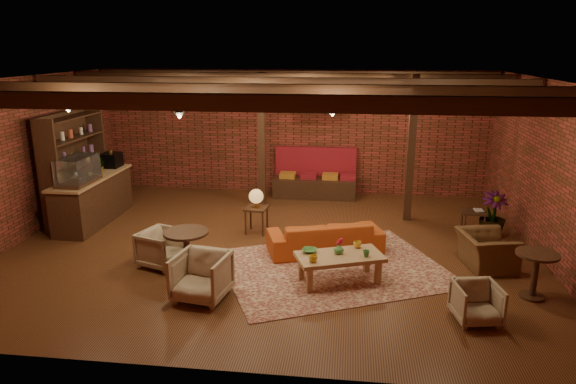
# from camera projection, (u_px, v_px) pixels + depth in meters

# --- Properties ---
(floor) EXTENTS (10.00, 10.00, 0.00)m
(floor) POSITION_uv_depth(u_px,v_px,m) (270.00, 247.00, 10.00)
(floor) COLOR #361A0D
(floor) RESTS_ON ground
(ceiling) EXTENTS (10.00, 8.00, 0.02)m
(ceiling) POSITION_uv_depth(u_px,v_px,m) (269.00, 79.00, 9.13)
(ceiling) COLOR black
(ceiling) RESTS_ON wall_back
(wall_back) EXTENTS (10.00, 0.02, 3.20)m
(wall_back) POSITION_uv_depth(u_px,v_px,m) (294.00, 132.00, 13.38)
(wall_back) COLOR #5F2C1B
(wall_back) RESTS_ON ground
(wall_front) EXTENTS (10.00, 0.02, 3.20)m
(wall_front) POSITION_uv_depth(u_px,v_px,m) (214.00, 247.00, 5.75)
(wall_front) COLOR #5F2C1B
(wall_front) RESTS_ON ground
(wall_left) EXTENTS (0.02, 8.00, 3.20)m
(wall_left) POSITION_uv_depth(u_px,v_px,m) (20.00, 160.00, 10.15)
(wall_left) COLOR #5F2C1B
(wall_left) RESTS_ON ground
(wall_right) EXTENTS (0.02, 8.00, 3.20)m
(wall_right) POSITION_uv_depth(u_px,v_px,m) (551.00, 175.00, 8.98)
(wall_right) COLOR #5F2C1B
(wall_right) RESTS_ON ground
(ceiling_beams) EXTENTS (9.80, 6.40, 0.22)m
(ceiling_beams) POSITION_uv_depth(u_px,v_px,m) (269.00, 86.00, 9.16)
(ceiling_beams) COLOR black
(ceiling_beams) RESTS_ON ceiling
(ceiling_pipe) EXTENTS (9.60, 0.12, 0.12)m
(ceiling_pipe) POSITION_uv_depth(u_px,v_px,m) (281.00, 92.00, 10.75)
(ceiling_pipe) COLOR black
(ceiling_pipe) RESTS_ON ceiling
(post_left) EXTENTS (0.16, 0.16, 3.20)m
(post_left) POSITION_uv_depth(u_px,v_px,m) (262.00, 141.00, 12.12)
(post_left) COLOR black
(post_left) RESTS_ON ground
(post_right) EXTENTS (0.16, 0.16, 3.20)m
(post_right) POSITION_uv_depth(u_px,v_px,m) (411.00, 150.00, 11.15)
(post_right) COLOR black
(post_right) RESTS_ON ground
(service_counter) EXTENTS (0.80, 2.50, 1.60)m
(service_counter) POSITION_uv_depth(u_px,v_px,m) (92.00, 187.00, 11.22)
(service_counter) COLOR black
(service_counter) RESTS_ON ground
(plant_counter) EXTENTS (0.35, 0.39, 0.30)m
(plant_counter) POSITION_uv_depth(u_px,v_px,m) (99.00, 166.00, 11.28)
(plant_counter) COLOR #337F33
(plant_counter) RESTS_ON service_counter
(shelving_hutch) EXTENTS (0.52, 2.00, 2.40)m
(shelving_hutch) POSITION_uv_depth(u_px,v_px,m) (75.00, 168.00, 11.25)
(shelving_hutch) COLOR black
(shelving_hutch) RESTS_ON ground
(banquette) EXTENTS (2.10, 0.70, 1.00)m
(banquette) POSITION_uv_depth(u_px,v_px,m) (315.00, 178.00, 13.19)
(banquette) COLOR maroon
(banquette) RESTS_ON ground
(service_sign) EXTENTS (0.86, 0.06, 0.30)m
(service_sign) POSITION_uv_depth(u_px,v_px,m) (314.00, 108.00, 12.25)
(service_sign) COLOR red
(service_sign) RESTS_ON ceiling
(ceiling_spotlights) EXTENTS (6.40, 4.40, 0.28)m
(ceiling_spotlights) POSITION_uv_depth(u_px,v_px,m) (269.00, 99.00, 9.22)
(ceiling_spotlights) COLOR black
(ceiling_spotlights) RESTS_ON ceiling
(rug) EXTENTS (4.56, 4.12, 0.01)m
(rug) POSITION_uv_depth(u_px,v_px,m) (333.00, 268.00, 9.03)
(rug) COLOR maroon
(rug) RESTS_ON floor
(sofa) EXTENTS (2.28, 1.46, 0.62)m
(sofa) POSITION_uv_depth(u_px,v_px,m) (325.00, 237.00, 9.67)
(sofa) COLOR #AE4418
(sofa) RESTS_ON floor
(coffee_table) EXTENTS (1.56, 1.15, 0.73)m
(coffee_table) POSITION_uv_depth(u_px,v_px,m) (339.00, 258.00, 8.40)
(coffee_table) COLOR olive
(coffee_table) RESTS_ON floor
(side_table_lamp) EXTENTS (0.49, 0.49, 0.94)m
(side_table_lamp) POSITION_uv_depth(u_px,v_px,m) (256.00, 200.00, 10.57)
(side_table_lamp) COLOR black
(side_table_lamp) RESTS_ON floor
(round_table_left) EXTENTS (0.76, 0.76, 0.79)m
(round_table_left) POSITION_uv_depth(u_px,v_px,m) (187.00, 246.00, 8.64)
(round_table_left) COLOR black
(round_table_left) RESTS_ON floor
(armchair_a) EXTENTS (0.85, 0.88, 0.72)m
(armchair_a) POSITION_uv_depth(u_px,v_px,m) (162.00, 246.00, 9.05)
(armchair_a) COLOR beige
(armchair_a) RESTS_ON floor
(armchair_b) EXTENTS (0.89, 0.85, 0.80)m
(armchair_b) POSITION_uv_depth(u_px,v_px,m) (201.00, 274.00, 7.86)
(armchair_b) COLOR beige
(armchair_b) RESTS_ON floor
(armchair_right) EXTENTS (0.80, 1.07, 0.84)m
(armchair_right) POSITION_uv_depth(u_px,v_px,m) (487.00, 245.00, 8.96)
(armchair_right) COLOR brown
(armchair_right) RESTS_ON floor
(side_table_book) EXTENTS (0.49, 0.49, 0.55)m
(side_table_book) POSITION_uv_depth(u_px,v_px,m) (474.00, 212.00, 10.50)
(side_table_book) COLOR black
(side_table_book) RESTS_ON floor
(round_table_right) EXTENTS (0.63, 0.63, 0.74)m
(round_table_right) POSITION_uv_depth(u_px,v_px,m) (536.00, 268.00, 7.86)
(round_table_right) COLOR black
(round_table_right) RESTS_ON floor
(armchair_far) EXTENTS (0.69, 0.66, 0.62)m
(armchair_far) POSITION_uv_depth(u_px,v_px,m) (477.00, 301.00, 7.23)
(armchair_far) COLOR beige
(armchair_far) RESTS_ON floor
(plant_tall) EXTENTS (1.79, 1.79, 2.84)m
(plant_tall) POSITION_uv_depth(u_px,v_px,m) (498.00, 170.00, 10.13)
(plant_tall) COLOR #4C7F4C
(plant_tall) RESTS_ON floor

